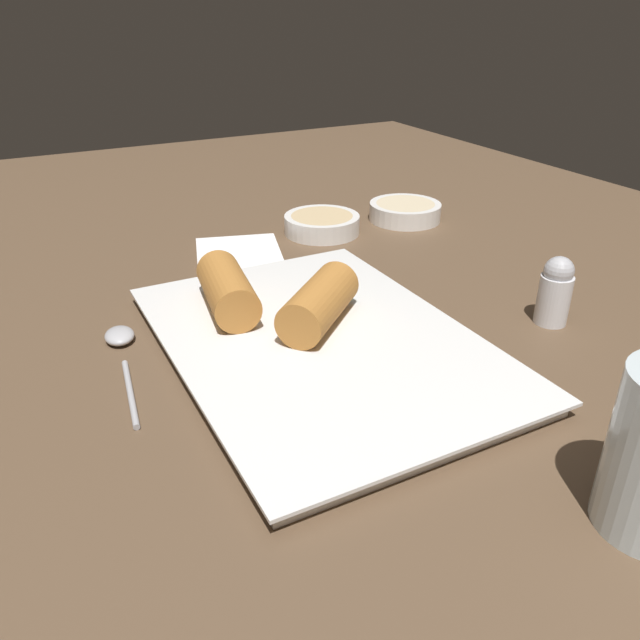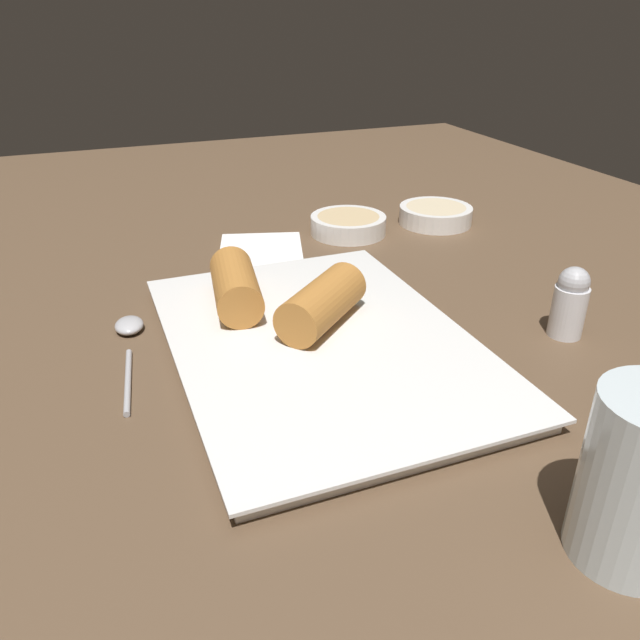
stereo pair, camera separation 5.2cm
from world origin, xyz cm
name	(u,v)px [view 2 (the right image)]	position (x,y,z in cm)	size (l,w,h in cm)	color
table_surface	(294,361)	(0.00, 0.00, 1.00)	(180.00, 140.00, 2.00)	brown
serving_plate	(320,345)	(1.01, 2.03, 2.76)	(34.53, 24.41, 1.50)	white
roll_front_left	(235,284)	(-7.93, -2.96, 5.56)	(10.69, 5.57, 4.12)	#B77533
roll_front_right	(324,301)	(-1.41, 3.38, 5.56)	(9.55, 10.05, 4.12)	#B77533
dipping_bowl_near	(348,224)	(-25.93, 16.43, 3.27)	(9.69, 9.69, 2.34)	white
dipping_bowl_far	(435,214)	(-25.37, 28.97, 3.27)	(9.69, 9.69, 2.34)	white
spoon	(129,335)	(-7.28, -13.03, 2.51)	(15.26, 3.40, 1.15)	#B2B2B7
napkin	(261,252)	(-23.08, 3.89, 2.30)	(13.71, 12.55, 0.60)	white
salt_shaker	(570,302)	(6.08, 23.79, 5.27)	(3.01, 3.01, 6.58)	silver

